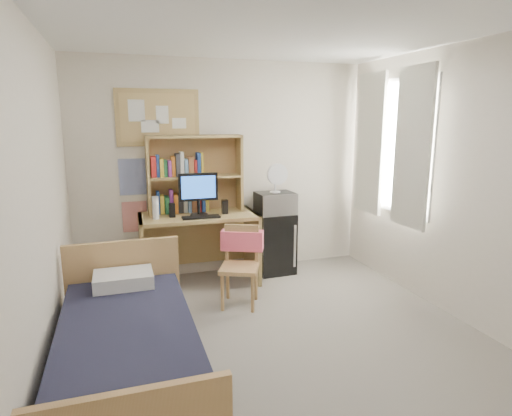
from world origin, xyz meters
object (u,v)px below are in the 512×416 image
object	(u,v)px
speaker_left	(172,210)
mini_fridge	(274,242)
bulletin_board	(158,118)
speaker_right	(225,207)
desk	(199,249)
desk_fan	(275,180)
desk_chair	(239,267)
monitor	(198,195)
bed	(128,360)
microwave	(275,203)

from	to	relation	value
speaker_left	mini_fridge	bearing A→B (deg)	8.11
bulletin_board	speaker_right	size ratio (longest dim) A/B	5.78
speaker_right	desk	bearing A→B (deg)	168.69
speaker_right	desk_fan	bearing A→B (deg)	13.51
speaker_left	desk_fan	world-z (taller)	desk_fan
desk_chair	monitor	distance (m)	0.98
mini_fridge	desk_chair	bearing A→B (deg)	-131.13
desk	monitor	distance (m)	0.65
bed	microwave	xyz separation A→B (m)	(1.84, 1.98, 0.63)
bed	speaker_right	world-z (taller)	speaker_right
desk_chair	bed	size ratio (longest dim) A/B	0.44
speaker_left	bulletin_board	bearing A→B (deg)	101.54
bed	desk_fan	distance (m)	2.85
mini_fridge	microwave	world-z (taller)	microwave
bulletin_board	mini_fridge	xyz separation A→B (m)	(1.34, -0.24, -1.54)
desk_chair	monitor	xyz separation A→B (m)	(-0.28, 0.68, 0.65)
mini_fridge	speaker_left	world-z (taller)	speaker_left
bed	speaker_right	xyz separation A→B (m)	(1.17, 1.84, 0.65)
bed	monitor	distance (m)	2.19
bulletin_board	desk_fan	xyz separation A→B (m)	(1.34, -0.26, -0.74)
bed	speaker_left	world-z (taller)	speaker_left
mini_fridge	bed	size ratio (longest dim) A/B	0.40
monitor	desk_fan	world-z (taller)	desk_fan
bed	speaker_left	distance (m)	2.05
speaker_right	microwave	distance (m)	0.69
bulletin_board	desk_chair	distance (m)	1.96
microwave	monitor	bearing A→B (deg)	-173.67
desk_chair	desk_fan	world-z (taller)	desk_fan
monitor	desk_fan	bearing A→B (deg)	9.41
desk_chair	desk	bearing A→B (deg)	135.07
mini_fridge	bed	world-z (taller)	mini_fridge
desk_chair	monitor	bearing A→B (deg)	136.81
mini_fridge	monitor	size ratio (longest dim) A/B	1.63
desk_chair	desk_fan	distance (m)	1.32
desk	desk_chair	distance (m)	0.79
mini_fridge	microwave	size ratio (longest dim) A/B	1.68
microwave	speaker_right	bearing A→B (deg)	-169.57
mini_fridge	desk_fan	distance (m)	0.80
microwave	desk_chair	bearing A→B (deg)	-131.84
desk_fan	microwave	bearing A→B (deg)	0.00
desk	microwave	size ratio (longest dim) A/B	2.95
bed	monitor	xyz separation A→B (m)	(0.87, 1.85, 0.81)
monitor	speaker_right	size ratio (longest dim) A/B	2.87
monitor	desk_fan	size ratio (longest dim) A/B	1.46
bulletin_board	monitor	world-z (taller)	bulletin_board
speaker_right	microwave	size ratio (longest dim) A/B	0.36
monitor	speaker_right	bearing A→B (deg)	0.00
speaker_left	desk_fan	size ratio (longest dim) A/B	0.49
mini_fridge	bulletin_board	bearing A→B (deg)	168.21
bulletin_board	mini_fridge	world-z (taller)	bulletin_board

